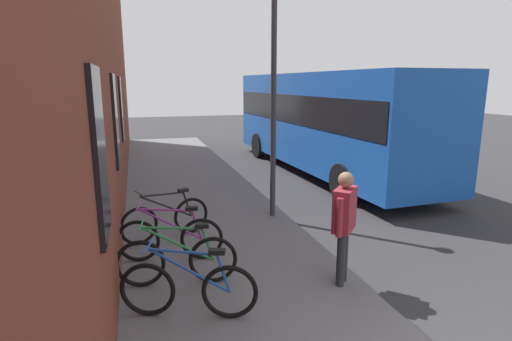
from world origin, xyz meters
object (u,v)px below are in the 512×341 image
object	(u,v)px
pedestrian_crossing_street	(344,217)
street_lamp	(274,78)
bicycle_mid_rack	(166,219)
city_bus	(324,117)
bicycle_nearest_sign	(178,260)
bicycle_leaning_wall	(171,238)
bicycle_by_door	(189,289)

from	to	relation	value
pedestrian_crossing_street	street_lamp	distance (m)	3.84
bicycle_mid_rack	city_bus	world-z (taller)	city_bus
bicycle_nearest_sign	bicycle_mid_rack	world-z (taller)	same
city_bus	bicycle_nearest_sign	bearing A→B (deg)	140.81
bicycle_nearest_sign	city_bus	world-z (taller)	city_bus
bicycle_nearest_sign	pedestrian_crossing_street	size ratio (longest dim) A/B	1.03
city_bus	street_lamp	xyz separation A→B (m)	(-4.32, 3.30, 1.23)
bicycle_leaning_wall	bicycle_mid_rack	size ratio (longest dim) A/B	1.03
bicycle_mid_rack	bicycle_nearest_sign	bearing A→B (deg)	-179.39
city_bus	pedestrian_crossing_street	distance (m)	8.33
city_bus	pedestrian_crossing_street	size ratio (longest dim) A/B	6.24
street_lamp	bicycle_nearest_sign	bearing A→B (deg)	138.05
street_lamp	pedestrian_crossing_street	bearing A→B (deg)	179.43
bicycle_by_door	bicycle_nearest_sign	world-z (taller)	same
bicycle_by_door	bicycle_leaning_wall	bearing A→B (deg)	2.46
bicycle_nearest_sign	street_lamp	world-z (taller)	street_lamp
bicycle_mid_rack	pedestrian_crossing_street	world-z (taller)	pedestrian_crossing_street
bicycle_by_door	pedestrian_crossing_street	distance (m)	2.39
city_bus	bicycle_leaning_wall	bearing A→B (deg)	136.80
city_bus	street_lamp	distance (m)	5.57
bicycle_by_door	pedestrian_crossing_street	xyz separation A→B (m)	(0.26, -2.29, 0.65)
bicycle_nearest_sign	city_bus	xyz separation A→B (m)	(6.95, -5.67, 1.41)
bicycle_nearest_sign	city_bus	distance (m)	9.08
bicycle_nearest_sign	pedestrian_crossing_street	bearing A→B (deg)	-105.35
pedestrian_crossing_street	bicycle_by_door	bearing A→B (deg)	96.42
bicycle_by_door	bicycle_leaning_wall	xyz separation A→B (m)	(1.79, 0.08, 0.00)
bicycle_mid_rack	pedestrian_crossing_street	distance (m)	3.53
bicycle_leaning_wall	city_bus	xyz separation A→B (m)	(6.07, -5.70, 1.41)
bicycle_by_door	bicycle_mid_rack	xyz separation A→B (m)	(2.80, 0.07, 0.00)
bicycle_by_door	bicycle_nearest_sign	distance (m)	0.90
bicycle_by_door	bicycle_nearest_sign	xyz separation A→B (m)	(0.90, 0.05, 0.00)
bicycle_mid_rack	pedestrian_crossing_street	size ratio (longest dim) A/B	1.00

